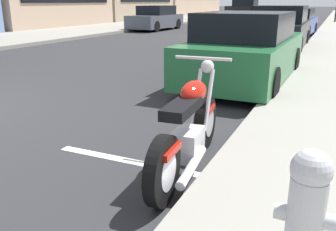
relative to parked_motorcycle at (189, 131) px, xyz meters
name	(u,v)px	position (x,y,z in m)	size (l,w,h in m)	color
sidewalk_far_curb	(57,34)	(11.92, 12.07, -0.35)	(120.00, 5.00, 0.14)	gray
parking_stall_stripe	(145,164)	(-0.08, 0.46, -0.42)	(0.12, 2.20, 0.01)	silver
parked_motorcycle	(189,131)	(0.00, 0.00, 0.00)	(2.01, 0.62, 1.11)	black
parked_car_at_intersection	(246,50)	(4.46, 0.46, 0.27)	(4.40, 1.89, 1.47)	#236638
parked_car_far_down_curb	(279,29)	(10.47, 0.64, 0.30)	(4.46, 1.88, 1.54)	black
parked_car_mid_block	(293,23)	(16.31, 0.78, 0.22)	(4.24, 2.08, 1.36)	navy
crossing_truck	(253,10)	(30.95, 5.91, 0.50)	(2.18, 5.15, 2.00)	black
car_opposite_curb	(156,19)	(17.19, 8.89, 0.25)	(4.49, 1.87, 1.43)	#4C515B
fire_hydrant	(307,205)	(-1.16, -1.20, 0.11)	(0.24, 0.36, 0.74)	#B7B7BC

